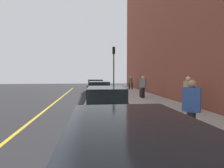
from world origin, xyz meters
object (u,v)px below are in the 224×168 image
pedestrian_grey_coat (143,86)px  traffic_light_pole (114,62)px  parked_car_navy (95,86)px  pedestrian_tan_coat (188,92)px  pedestrian_blue_coat (192,108)px  pedestrian_olive_coat (131,82)px  rolling_suitcase (141,94)px  parked_car_green (106,104)px  parked_car_charcoal (99,91)px

pedestrian_grey_coat → traffic_light_pole: (3.63, 1.95, 2.18)m
parked_car_navy → traffic_light_pole: bearing=-147.1°
parked_car_navy → pedestrian_tan_coat: size_ratio=2.45×
parked_car_navy → pedestrian_blue_coat: (-15.90, -2.40, 0.34)m
pedestrian_tan_coat → pedestrian_olive_coat: size_ratio=1.07×
pedestrian_olive_coat → rolling_suitcase: 8.28m
parked_car_green → rolling_suitcase: bearing=-28.0°
parked_car_green → pedestrian_olive_coat: (14.99, -4.60, 0.31)m
parked_car_navy → rolling_suitcase: (-6.00, -3.75, -0.31)m
parked_car_green → traffic_light_pole: traffic_light_pole is taller
pedestrian_blue_coat → traffic_light_pole: bearing=2.6°
rolling_suitcase → pedestrian_blue_coat: bearing=172.3°
parked_car_green → parked_car_charcoal: size_ratio=0.98×
parked_car_green → parked_car_charcoal: 6.72m
pedestrian_grey_coat → rolling_suitcase: (0.43, 0.02, -0.67)m
pedestrian_grey_coat → rolling_suitcase: bearing=2.8°
pedestrian_tan_coat → pedestrian_grey_coat: 5.40m
pedestrian_blue_coat → pedestrian_tan_coat: pedestrian_tan_coat is taller
pedestrian_tan_coat → pedestrian_olive_coat: pedestrian_tan_coat is taller
parked_car_charcoal → pedestrian_olive_coat: bearing=-29.0°
parked_car_charcoal → traffic_light_pole: bearing=-27.1°
parked_car_charcoal → pedestrian_blue_coat: size_ratio=2.56×
parked_car_navy → traffic_light_pole: 4.20m
pedestrian_blue_coat → pedestrian_tan_coat: 4.72m
pedestrian_grey_coat → pedestrian_olive_coat: (8.63, -0.96, -0.05)m
traffic_light_pole → pedestrian_olive_coat: bearing=-30.2°
rolling_suitcase → parked_car_green: bearing=152.0°
parked_car_navy → pedestrian_tan_coat: 12.65m
pedestrian_grey_coat → pedestrian_olive_coat: 8.68m
pedestrian_grey_coat → rolling_suitcase: 0.80m
pedestrian_grey_coat → pedestrian_olive_coat: pedestrian_grey_coat is taller
parked_car_green → pedestrian_grey_coat: 7.33m
pedestrian_blue_coat → traffic_light_pole: 13.29m
pedestrian_tan_coat → pedestrian_blue_coat: bearing=151.3°
parked_car_charcoal → pedestrian_olive_coat: (8.27, -4.59, 0.31)m
parked_car_charcoal → pedestrian_olive_coat: 9.46m
parked_car_green → parked_car_charcoal: same height
parked_car_navy → pedestrian_olive_coat: 5.22m
traffic_light_pole → rolling_suitcase: size_ratio=4.97×
parked_car_charcoal → pedestrian_blue_coat: (-9.82, -2.26, 0.34)m
pedestrian_blue_coat → pedestrian_olive_coat: size_ratio=1.03×
pedestrian_olive_coat → traffic_light_pole: bearing=149.8°
pedestrian_grey_coat → pedestrian_tan_coat: bearing=-170.4°
pedestrian_tan_coat → parked_car_charcoal: bearing=38.6°
parked_car_green → pedestrian_blue_coat: (-3.11, -2.27, 0.34)m
parked_car_navy → pedestrian_blue_coat: 16.08m
parked_car_navy → traffic_light_pole: traffic_light_pole is taller
parked_car_charcoal → parked_car_navy: same height
parked_car_navy → parked_car_charcoal: bearing=-178.7°
pedestrian_blue_coat → rolling_suitcase: pedestrian_blue_coat is taller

